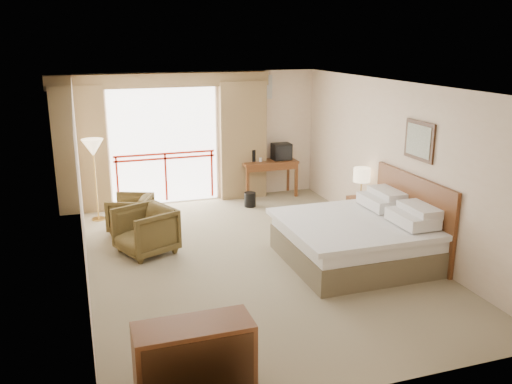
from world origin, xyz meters
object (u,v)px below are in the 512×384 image
object	(u,v)px
bed	(357,238)
armchair_far	(132,231)
nightstand	(361,214)
armchair_near	(147,253)
tv	(282,152)
floor_lamp	(93,151)
desk	(268,168)
side_table	(129,220)
wastebasket	(250,200)
dresser	(195,360)
table_lamp	(362,175)

from	to	relation	value
bed	armchair_far	bearing A→B (deg)	141.86
nightstand	armchair_near	distance (m)	3.87
tv	floor_lamp	xyz separation A→B (m)	(-3.94, -0.52, 0.38)
desk	floor_lamp	bearing A→B (deg)	-169.30
bed	tv	world-z (taller)	tv
bed	side_table	xyz separation A→B (m)	(-3.26, 2.00, 0.00)
desk	wastebasket	xyz separation A→B (m)	(-0.63, -0.70, -0.47)
wastebasket	armchair_near	bearing A→B (deg)	-141.70
desk	armchair_near	distance (m)	3.98
armchair_far	dresser	bearing A→B (deg)	23.80
table_lamp	desk	xyz separation A→B (m)	(-0.88, 2.56, -0.37)
desk	dresser	world-z (taller)	desk
desk	armchair_far	xyz separation A→B (m)	(-3.11, -1.41, -0.62)
table_lamp	armchair_far	size ratio (longest dim) A/B	0.74
bed	wastebasket	world-z (taller)	bed
armchair_near	floor_lamp	xyz separation A→B (m)	(-0.66, 1.98, 1.34)
armchair_far	floor_lamp	world-z (taller)	floor_lamp
armchair_far	armchair_near	xyz separation A→B (m)	(0.13, -1.15, 0.00)
wastebasket	armchair_near	xyz separation A→B (m)	(-2.35, -1.86, -0.15)
floor_lamp	dresser	distance (m)	5.90
desk	side_table	world-z (taller)	desk
bed	wastebasket	bearing A→B (deg)	102.51
nightstand	tv	bearing A→B (deg)	105.46
desk	dresser	xyz separation A→B (m)	(-3.00, -6.36, -0.24)
desk	armchair_far	size ratio (longest dim) A/B	1.68
armchair_near	dresser	size ratio (longest dim) A/B	0.73
tv	side_table	xyz separation A→B (m)	(-3.48, -1.87, -0.59)
nightstand	armchair_far	xyz separation A→B (m)	(-3.99, 1.20, -0.29)
bed	dresser	world-z (taller)	bed
nightstand	desk	world-z (taller)	desk
nightstand	wastebasket	xyz separation A→B (m)	(-1.51, 1.91, -0.14)
table_lamp	side_table	distance (m)	4.15
wastebasket	armchair_far	world-z (taller)	armchair_far
nightstand	tv	size ratio (longest dim) A/B	1.45
armchair_near	dresser	world-z (taller)	dresser
dresser	armchair_far	bearing A→B (deg)	86.56
tv	wastebasket	size ratio (longest dim) A/B	1.33
table_lamp	wastebasket	distance (m)	2.54
nightstand	wastebasket	bearing A→B (deg)	130.95
table_lamp	armchair_near	world-z (taller)	table_lamp
floor_lamp	wastebasket	bearing A→B (deg)	-2.34
table_lamp	side_table	bearing A→B (deg)	171.08
table_lamp	dresser	distance (m)	5.46
bed	desk	world-z (taller)	bed
nightstand	floor_lamp	size ratio (longest dim) A/B	0.37
wastebasket	armchair_far	bearing A→B (deg)	-163.96
table_lamp	floor_lamp	world-z (taller)	floor_lamp
desk	armchair_far	distance (m)	3.47
wastebasket	floor_lamp	distance (m)	3.25
armchair_near	floor_lamp	size ratio (longest dim) A/B	0.54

